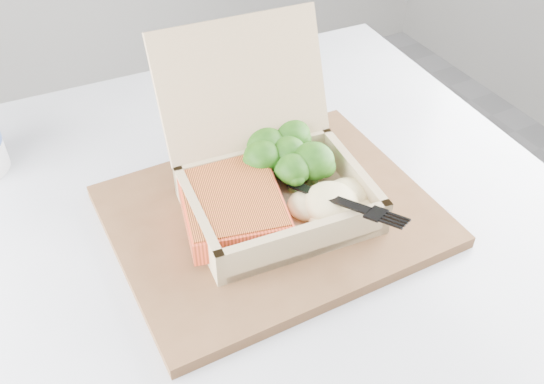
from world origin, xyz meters
TOP-DOWN VIEW (x-y plane):
  - cafe_table at (0.56, 0.56)m, footprint 0.83×0.83m
  - serving_tray at (0.60, 0.56)m, footprint 0.35×0.28m
  - takeout_container at (0.60, 0.59)m, footprint 0.22×0.23m
  - salmon_fillet at (0.55, 0.57)m, footprint 0.14×0.16m
  - broccoli_pile at (0.64, 0.60)m, footprint 0.11×0.11m
  - mashed_potatoes at (0.65, 0.52)m, footprint 0.10×0.09m
  - plastic_fork at (0.63, 0.53)m, footprint 0.07×0.15m
  - receipt at (0.60, 0.75)m, footprint 0.10×0.15m

SIDE VIEW (x-z plane):
  - cafe_table at x=0.56m, z-range 0.18..0.90m
  - receipt at x=0.60m, z-range 0.73..0.73m
  - serving_tray at x=0.60m, z-range 0.73..0.74m
  - salmon_fillet at x=0.55m, z-range 0.75..0.78m
  - mashed_potatoes at x=0.65m, z-range 0.75..0.79m
  - broccoli_pile at x=0.64m, z-range 0.75..0.79m
  - plastic_fork at x=0.63m, z-range 0.77..0.79m
  - takeout_container at x=0.60m, z-range 0.70..0.88m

